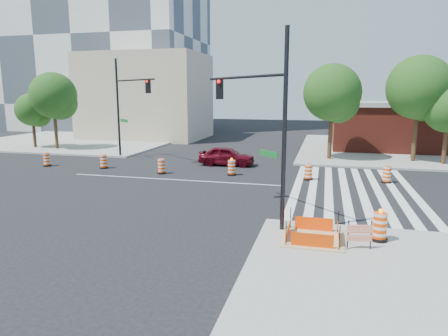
% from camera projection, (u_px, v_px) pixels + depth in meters
% --- Properties ---
extents(ground, '(120.00, 120.00, 0.00)m').
position_uv_depth(ground, '(173.00, 180.00, 25.42)').
color(ground, black).
rests_on(ground, ground).
extents(sidewalk_ne, '(22.00, 22.00, 0.15)m').
position_uv_depth(sidewalk_ne, '(419.00, 150.00, 38.17)').
color(sidewalk_ne, gray).
rests_on(sidewalk_ne, ground).
extents(sidewalk_nw, '(22.00, 22.00, 0.15)m').
position_uv_depth(sidewalk_nw, '(86.00, 139.00, 46.92)').
color(sidewalk_nw, gray).
rests_on(sidewalk_nw, ground).
extents(crosswalk_east, '(6.75, 13.50, 0.01)m').
position_uv_depth(crosswalk_east, '(353.00, 190.00, 22.76)').
color(crosswalk_east, silver).
rests_on(crosswalk_east, ground).
extents(lane_centerline, '(14.00, 0.12, 0.01)m').
position_uv_depth(lane_centerline, '(173.00, 180.00, 25.42)').
color(lane_centerline, silver).
rests_on(lane_centerline, ground).
extents(excavation_pit, '(2.20, 2.20, 0.90)m').
position_uv_depth(excavation_pit, '(313.00, 237.00, 14.62)').
color(excavation_pit, tan).
rests_on(excavation_pit, ground).
extents(brick_storefront, '(16.50, 8.50, 4.60)m').
position_uv_depth(brick_storefront, '(421.00, 126.00, 37.76)').
color(brick_storefront, maroon).
rests_on(brick_storefront, ground).
extents(beige_midrise, '(14.00, 10.00, 10.00)m').
position_uv_depth(beige_midrise, '(146.00, 97.00, 48.36)').
color(beige_midrise, '#B9A68D').
rests_on(beige_midrise, ground).
extents(red_coupe, '(4.29, 1.81, 1.45)m').
position_uv_depth(red_coupe, '(227.00, 156.00, 30.34)').
color(red_coupe, '#4E0612').
rests_on(red_coupe, ground).
extents(signal_pole_se, '(4.19, 4.21, 7.68)m').
position_uv_depth(signal_pole_se, '(260.00, 111.00, 16.25)').
color(signal_pole_se, black).
rests_on(signal_pole_se, ground).
extents(signal_pole_nw, '(5.07, 3.66, 8.09)m').
position_uv_depth(signal_pole_nw, '(127.00, 99.00, 32.20)').
color(signal_pole_nw, black).
rests_on(signal_pole_nw, ground).
extents(pit_drum, '(0.61, 0.61, 1.20)m').
position_uv_depth(pit_drum, '(380.00, 227.00, 14.42)').
color(pit_drum, black).
rests_on(pit_drum, ground).
extents(barricade, '(0.86, 0.22, 1.02)m').
position_uv_depth(barricade, '(360.00, 233.00, 13.64)').
color(barricade, '#FF4605').
rests_on(barricade, ground).
extents(tree_north_a, '(3.24, 3.20, 5.44)m').
position_uv_depth(tree_north_a, '(33.00, 112.00, 38.96)').
color(tree_north_a, '#382314').
rests_on(tree_north_a, ground).
extents(tree_north_b, '(4.34, 4.34, 7.38)m').
position_uv_depth(tree_north_b, '(54.00, 98.00, 37.75)').
color(tree_north_b, '#382314').
rests_on(tree_north_b, ground).
extents(tree_north_c, '(4.56, 4.56, 7.74)m').
position_uv_depth(tree_north_c, '(333.00, 96.00, 31.76)').
color(tree_north_c, '#382314').
rests_on(tree_north_c, ground).
extents(tree_north_d, '(4.87, 4.87, 8.29)m').
position_uv_depth(tree_north_d, '(419.00, 91.00, 30.60)').
color(tree_north_d, '#382314').
rests_on(tree_north_d, ground).
extents(median_drum_0, '(0.60, 0.60, 1.02)m').
position_uv_depth(median_drum_0, '(47.00, 160.00, 30.01)').
color(median_drum_0, black).
rests_on(median_drum_0, ground).
extents(median_drum_1, '(0.60, 0.60, 1.02)m').
position_uv_depth(median_drum_1, '(104.00, 162.00, 29.16)').
color(median_drum_1, black).
rests_on(median_drum_1, ground).
extents(median_drum_2, '(0.60, 0.60, 1.02)m').
position_uv_depth(median_drum_2, '(162.00, 167.00, 27.21)').
color(median_drum_2, black).
rests_on(median_drum_2, ground).
extents(median_drum_3, '(0.60, 0.60, 1.18)m').
position_uv_depth(median_drum_3, '(232.00, 168.00, 26.70)').
color(median_drum_3, black).
rests_on(median_drum_3, ground).
extents(median_drum_4, '(0.60, 0.60, 1.02)m').
position_uv_depth(median_drum_4, '(308.00, 172.00, 25.27)').
color(median_drum_4, black).
rests_on(median_drum_4, ground).
extents(median_drum_5, '(0.60, 0.60, 1.02)m').
position_uv_depth(median_drum_5, '(387.00, 175.00, 24.42)').
color(median_drum_5, black).
rests_on(median_drum_5, ground).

